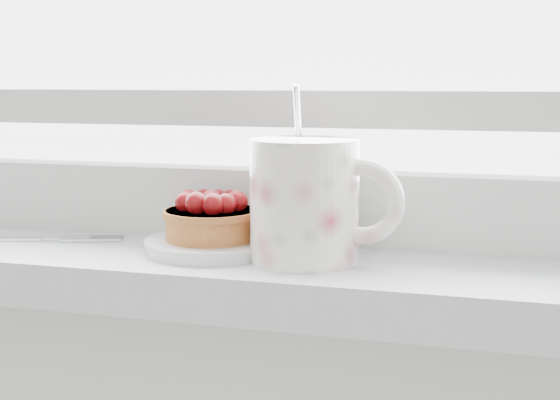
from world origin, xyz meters
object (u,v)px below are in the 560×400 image
at_px(raspberry_tart, 211,217).
at_px(floral_mug, 308,198).
at_px(saucer, 212,245).
at_px(fork, 26,239).

xyz_separation_m(raspberry_tart, floral_mug, (0.10, -0.01, 0.02)).
bearing_deg(saucer, raspberry_tart, -69.90).
relative_size(raspberry_tart, floral_mug, 0.58).
height_order(raspberry_tart, floral_mug, floral_mug).
bearing_deg(raspberry_tart, floral_mug, -7.41).
bearing_deg(floral_mug, saucer, 172.41).
distance_m(saucer, raspberry_tart, 0.03).
bearing_deg(fork, raspberry_tart, 1.33).
height_order(saucer, fork, saucer).
bearing_deg(fork, saucer, 1.43).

